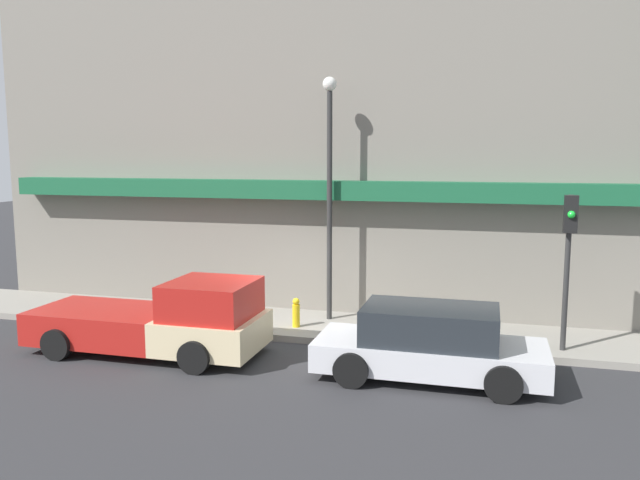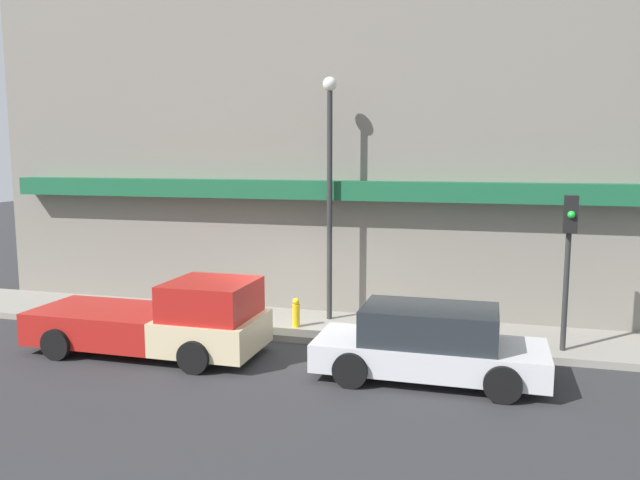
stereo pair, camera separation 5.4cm
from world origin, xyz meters
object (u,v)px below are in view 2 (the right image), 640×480
at_px(traffic_light, 569,245).
at_px(pickup_truck, 162,321).
at_px(street_lamp, 330,173).
at_px(fire_hydrant, 296,313).
at_px(parked_car, 429,344).

bearing_deg(traffic_light, pickup_truck, -166.79).
bearing_deg(street_lamp, pickup_truck, -132.18).
bearing_deg(street_lamp, fire_hydrant, -121.80).
height_order(pickup_truck, parked_car, pickup_truck).
bearing_deg(parked_car, street_lamp, 130.88).
xyz_separation_m(fire_hydrant, traffic_light, (6.27, -0.31, 2.01)).
bearing_deg(pickup_truck, fire_hydrant, 42.21).
height_order(parked_car, street_lamp, street_lamp).
bearing_deg(traffic_light, street_lamp, 167.12).
bearing_deg(pickup_truck, street_lamp, 45.75).
relative_size(pickup_truck, parked_car, 1.17).
relative_size(street_lamp, traffic_light, 1.81).
distance_m(pickup_truck, parked_car, 5.95).
xyz_separation_m(fire_hydrant, street_lamp, (0.61, 0.98, 3.47)).
relative_size(pickup_truck, traffic_light, 1.55).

